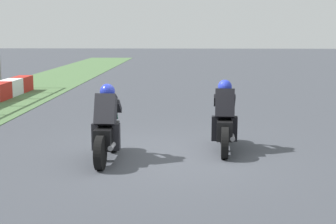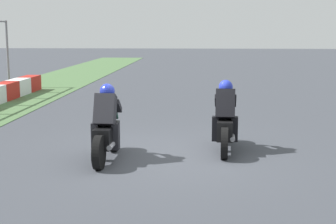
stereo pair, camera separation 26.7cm
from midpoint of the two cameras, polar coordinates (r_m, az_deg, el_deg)
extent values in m
plane|color=#3D4148|center=(10.25, -0.47, -4.97)|extent=(120.00, 120.00, 0.00)
cube|color=white|center=(20.36, -18.06, 2.68)|extent=(1.27, 0.60, 0.64)
cube|color=red|center=(21.57, -16.88, 3.09)|extent=(1.27, 0.60, 0.64)
cylinder|color=black|center=(11.29, 5.76, -1.99)|extent=(0.65, 0.18, 0.64)
cylinder|color=black|center=(9.92, 5.80, -3.59)|extent=(0.65, 0.18, 0.64)
cube|color=black|center=(10.57, 5.80, -1.78)|extent=(1.12, 0.38, 0.40)
ellipsoid|color=black|center=(10.62, 5.82, -0.09)|extent=(0.50, 0.33, 0.24)
cube|color=red|center=(10.07, 5.81, -2.23)|extent=(0.07, 0.16, 0.08)
cylinder|color=#A5A5AD|center=(10.26, 6.69, -2.89)|extent=(0.42, 0.12, 0.10)
cube|color=black|center=(10.38, 5.85, 0.92)|extent=(0.51, 0.43, 0.66)
sphere|color=#2231B0|center=(10.56, 5.87, 2.93)|extent=(0.32, 0.32, 0.30)
cube|color=#3B6E57|center=(11.00, 5.81, 0.46)|extent=(0.17, 0.27, 0.23)
cube|color=black|center=(10.45, 4.70, -1.89)|extent=(0.19, 0.15, 0.52)
cube|color=black|center=(10.46, 6.90, -1.93)|extent=(0.19, 0.15, 0.52)
cube|color=black|center=(10.76, 4.88, 1.34)|extent=(0.39, 0.12, 0.31)
cube|color=black|center=(10.76, 6.79, 1.31)|extent=(0.39, 0.12, 0.31)
cylinder|color=black|center=(10.53, -7.04, -2.85)|extent=(0.64, 0.16, 0.64)
cylinder|color=black|center=(9.20, -8.65, -4.69)|extent=(0.64, 0.16, 0.64)
cube|color=black|center=(9.82, -7.81, -2.69)|extent=(1.11, 0.35, 0.40)
ellipsoid|color=black|center=(9.86, -7.74, -0.86)|extent=(0.49, 0.31, 0.24)
cube|color=red|center=(9.33, -8.43, -3.22)|extent=(0.06, 0.16, 0.08)
cylinder|color=#A5A5AD|center=(9.48, -7.26, -3.92)|extent=(0.42, 0.11, 0.10)
cube|color=black|center=(9.63, -8.00, 0.21)|extent=(0.49, 0.41, 0.66)
sphere|color=#2231B0|center=(9.80, -7.79, 2.38)|extent=(0.31, 0.31, 0.30)
cube|color=#366859|center=(10.24, -7.30, -0.24)|extent=(0.16, 0.26, 0.23)
cube|color=black|center=(9.75, -9.11, -2.81)|extent=(0.18, 0.14, 0.52)
cube|color=black|center=(9.67, -6.79, -2.86)|extent=(0.18, 0.14, 0.52)
cube|color=black|center=(10.03, -8.57, 0.68)|extent=(0.39, 0.11, 0.31)
cube|color=black|center=(9.96, -6.55, 0.67)|extent=(0.39, 0.11, 0.31)
camera|label=1|loc=(0.13, -90.76, -0.13)|focal=52.80mm
camera|label=2|loc=(0.13, 89.24, 0.13)|focal=52.80mm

